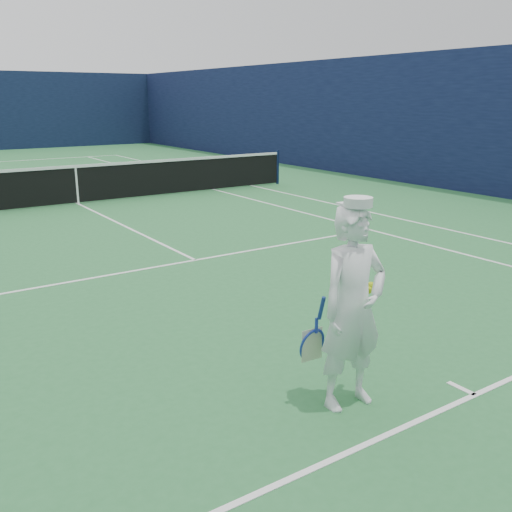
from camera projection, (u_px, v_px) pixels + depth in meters
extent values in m
plane|color=#2A6E38|center=(78.00, 204.00, 14.78)|extent=(80.00, 80.00, 0.00)
cube|color=white|center=(475.00, 395.00, 5.29)|extent=(11.03, 0.06, 0.01)
cube|color=white|center=(254.00, 186.00, 17.73)|extent=(0.06, 23.83, 0.01)
cube|color=white|center=(216.00, 190.00, 17.00)|extent=(0.06, 23.77, 0.01)
cube|color=white|center=(22.00, 176.00, 19.89)|extent=(8.23, 0.06, 0.01)
cube|color=white|center=(195.00, 260.00, 9.67)|extent=(8.23, 0.06, 0.01)
cube|color=white|center=(78.00, 204.00, 14.78)|extent=(0.06, 12.80, 0.01)
cube|color=white|center=(461.00, 388.00, 5.41)|extent=(0.06, 0.30, 0.01)
cube|color=#0F1639|center=(362.00, 117.00, 19.63)|extent=(0.12, 36.12, 4.00)
cylinder|color=#141E4C|center=(278.00, 167.00, 18.08)|extent=(0.09, 0.09, 1.07)
cube|color=black|center=(77.00, 185.00, 14.65)|extent=(12.79, 0.02, 0.92)
cube|color=white|center=(75.00, 166.00, 14.52)|extent=(12.79, 0.04, 0.07)
cube|color=white|center=(77.00, 186.00, 14.65)|extent=(0.05, 0.03, 0.94)
imported|color=white|center=(353.00, 308.00, 4.92)|extent=(0.69, 0.47, 1.82)
cylinder|color=white|center=(358.00, 202.00, 4.67)|extent=(0.24, 0.24, 0.08)
cube|color=white|center=(348.00, 203.00, 4.79)|extent=(0.19, 0.11, 0.02)
cylinder|color=navy|center=(322.00, 308.00, 4.84)|extent=(0.04, 0.09, 0.22)
cube|color=navy|center=(316.00, 325.00, 4.94)|extent=(0.02, 0.02, 0.14)
torus|color=navy|center=(312.00, 345.00, 5.05)|extent=(0.30, 0.12, 0.29)
cube|color=beige|center=(312.00, 345.00, 5.05)|extent=(0.22, 0.02, 0.30)
sphere|color=#BCCC17|center=(369.00, 290.00, 5.11)|extent=(0.07, 0.07, 0.07)
sphere|color=#BCCC17|center=(371.00, 286.00, 5.14)|extent=(0.07, 0.07, 0.07)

